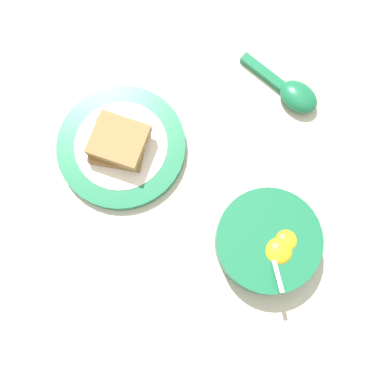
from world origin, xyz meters
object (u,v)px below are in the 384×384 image
(toast_sandwich, at_px, (119,143))
(soup_spoon, at_px, (293,93))
(egg_bowl, at_px, (268,242))
(toast_plate, at_px, (122,147))

(toast_sandwich, height_order, soup_spoon, toast_sandwich)
(toast_sandwich, xyz_separation_m, soup_spoon, (0.02, 0.32, -0.02))
(egg_bowl, distance_m, toast_sandwich, 0.30)
(egg_bowl, relative_size, toast_sandwich, 1.40)
(egg_bowl, relative_size, toast_plate, 0.76)
(egg_bowl, height_order, soup_spoon, egg_bowl)
(toast_plate, distance_m, toast_sandwich, 0.03)
(toast_sandwich, relative_size, soup_spoon, 0.75)
(toast_plate, distance_m, soup_spoon, 0.32)
(toast_plate, xyz_separation_m, soup_spoon, (0.02, 0.32, 0.01))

